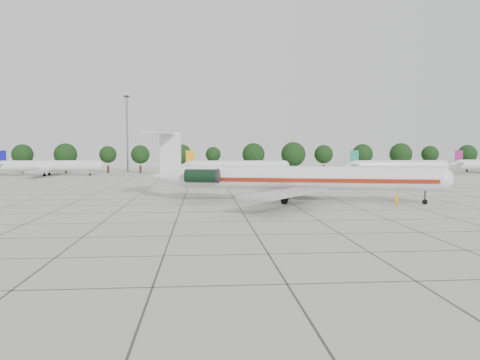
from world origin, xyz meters
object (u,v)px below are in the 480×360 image
Objects in this scene: main_airliner at (290,177)px; bg_airliner_c at (237,166)px; bg_airliner_b at (50,166)px; floodlight_mast at (127,129)px; ground_crew at (396,200)px; bg_airliner_d at (398,166)px.

main_airliner is 64.27m from bg_airliner_c.
bg_airliner_b is 1.11× the size of floodlight_mast.
floodlight_mast is at bearing 143.40° from bg_airliner_c.
bg_airliner_b is 1.00× the size of bg_airliner_c.
ground_crew is 72.96m from bg_airliner_c.
bg_airliner_c is at bearing -5.99° from bg_airliner_b.
bg_airliner_b and bg_airliner_d have the same top height.
bg_airliner_d is at bearing -17.78° from floodlight_mast.
main_airliner is 98.31m from floodlight_mast.
bg_airliner_c and bg_airliner_d have the same top height.
main_airliner is 23.63× the size of ground_crew.
floodlight_mast is (-82.36, 26.40, 11.37)m from bg_airliner_d.
ground_crew is 0.07× the size of bg_airliner_b.
ground_crew is at bearing -61.86° from floodlight_mast.
bg_airliner_b is (-70.87, 76.59, 1.97)m from ground_crew.
ground_crew is 76.74m from bg_airliner_d.
ground_crew is 0.07× the size of bg_airliner_d.
main_airliner is at bearing -45.76° from ground_crew.
bg_airliner_c is at bearing 106.49° from main_airliner.
main_airliner is at bearing -67.05° from floodlight_mast.
bg_airliner_d is (30.60, 70.35, 1.97)m from ground_crew.
bg_airliner_d is at bearing 68.69° from main_airliner.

